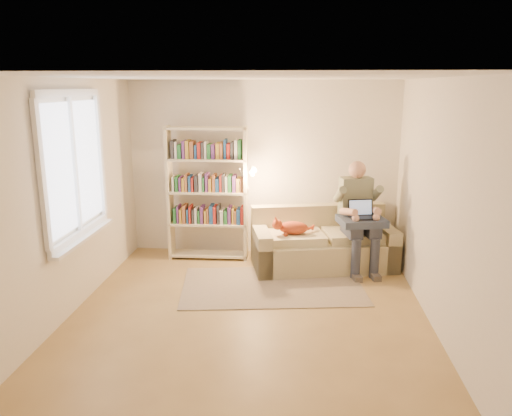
# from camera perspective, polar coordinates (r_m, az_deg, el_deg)

# --- Properties ---
(floor) EXTENTS (4.50, 4.50, 0.00)m
(floor) POSITION_cam_1_polar(r_m,az_deg,el_deg) (5.74, -0.92, -12.20)
(floor) COLOR olive
(floor) RESTS_ON ground
(ceiling) EXTENTS (4.00, 4.50, 0.02)m
(ceiling) POSITION_cam_1_polar(r_m,az_deg,el_deg) (5.16, -1.04, 14.74)
(ceiling) COLOR white
(ceiling) RESTS_ON wall_back
(wall_left) EXTENTS (0.02, 4.50, 2.60)m
(wall_left) POSITION_cam_1_polar(r_m,az_deg,el_deg) (5.85, -20.88, 0.88)
(wall_left) COLOR silver
(wall_left) RESTS_ON floor
(wall_right) EXTENTS (0.02, 4.50, 2.60)m
(wall_right) POSITION_cam_1_polar(r_m,az_deg,el_deg) (5.47, 20.34, 0.10)
(wall_right) COLOR silver
(wall_right) RESTS_ON floor
(wall_back) EXTENTS (4.00, 0.02, 2.60)m
(wall_back) POSITION_cam_1_polar(r_m,az_deg,el_deg) (7.50, 0.76, 4.48)
(wall_back) COLOR silver
(wall_back) RESTS_ON floor
(wall_front) EXTENTS (4.00, 0.02, 2.60)m
(wall_front) POSITION_cam_1_polar(r_m,az_deg,el_deg) (3.17, -5.13, -8.83)
(wall_front) COLOR silver
(wall_front) RESTS_ON floor
(window) EXTENTS (0.12, 1.52, 1.69)m
(window) POSITION_cam_1_polar(r_m,az_deg,el_deg) (5.98, -19.67, 2.01)
(window) COLOR white
(window) RESTS_ON wall_left
(sofa) EXTENTS (2.10, 1.27, 0.83)m
(sofa) POSITION_cam_1_polar(r_m,az_deg,el_deg) (7.17, 7.60, -4.29)
(sofa) COLOR tan
(sofa) RESTS_ON floor
(person) EXTENTS (0.56, 0.76, 1.51)m
(person) POSITION_cam_1_polar(r_m,az_deg,el_deg) (7.01, 11.61, -0.32)
(person) COLOR gray
(person) RESTS_ON sofa
(cat) EXTENTS (0.59, 0.30, 0.22)m
(cat) POSITION_cam_1_polar(r_m,az_deg,el_deg) (6.85, 4.12, -2.22)
(cat) COLOR #D35529
(cat) RESTS_ON sofa
(blanket) EXTENTS (0.69, 0.60, 0.10)m
(blanket) POSITION_cam_1_polar(r_m,az_deg,el_deg) (6.90, 12.26, -1.47)
(blanket) COLOR #2A3449
(blanket) RESTS_ON person
(laptop) EXTENTS (0.39, 0.34, 0.30)m
(laptop) POSITION_cam_1_polar(r_m,az_deg,el_deg) (6.89, 12.28, -0.56)
(laptop) COLOR black
(laptop) RESTS_ON blanket
(bookshelf) EXTENTS (1.30, 0.35, 1.96)m
(bookshelf) POSITION_cam_1_polar(r_m,az_deg,el_deg) (7.29, -5.54, 2.43)
(bookshelf) COLOR beige
(bookshelf) RESTS_ON floor
(rug) EXTENTS (2.45, 1.64, 0.01)m
(rug) POSITION_cam_1_polar(r_m,az_deg,el_deg) (6.50, 1.88, -8.89)
(rug) COLOR gray
(rug) RESTS_ON floor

